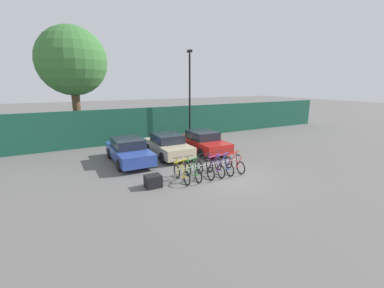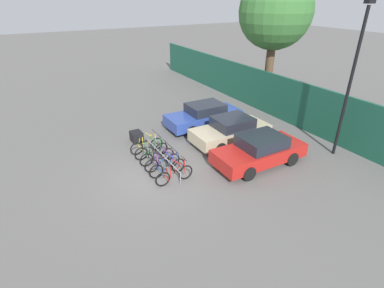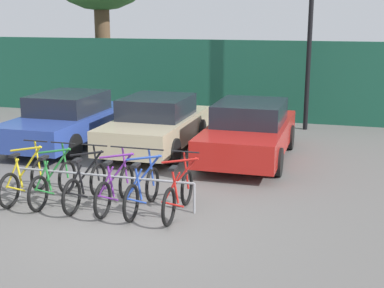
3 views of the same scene
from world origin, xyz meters
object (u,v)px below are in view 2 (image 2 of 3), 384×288
at_px(bicycle_blue, 167,167).
at_px(bicycle_red, 174,175).
at_px(bicycle_purple, 162,162).
at_px(bicycle_black, 157,156).
at_px(car_beige, 231,130).
at_px(bicycle_yellow, 147,145).
at_px(tree_behind_hoarding, 275,12).
at_px(car_blue, 204,115).
at_px(bike_rack, 162,156).
at_px(cargo_crate, 137,137).
at_px(lamp_post, 352,77).
at_px(car_red, 260,150).
at_px(bicycle_green, 151,150).

xyz_separation_m(bicycle_blue, bicycle_red, (0.68, 0.00, 0.00)).
xyz_separation_m(bicycle_purple, bicycle_red, (1.20, 0.00, 0.00)).
height_order(bicycle_black, car_beige, car_beige).
relative_size(bicycle_purple, car_beige, 0.41).
relative_size(bicycle_yellow, tree_behind_hoarding, 0.20).
bearing_deg(car_beige, car_blue, -177.44).
bearing_deg(tree_behind_hoarding, car_blue, -73.13).
bearing_deg(bicycle_purple, bicycle_black, -177.42).
xyz_separation_m(bike_rack, cargo_crate, (-2.94, -0.17, -0.21)).
distance_m(bicycle_yellow, lamp_post, 9.86).
bearing_deg(lamp_post, bicycle_black, -113.04).
distance_m(bike_rack, bicycle_yellow, 1.54).
bearing_deg(bicycle_yellow, car_red, 48.02).
bearing_deg(bicycle_red, bicycle_yellow, -176.04).
bearing_deg(bike_rack, bicycle_red, -5.54).
xyz_separation_m(bicycle_green, car_blue, (-1.97, 4.15, 0.31)).
bearing_deg(car_red, bike_rack, -117.67).
relative_size(bicycle_blue, tree_behind_hoarding, 0.20).
xyz_separation_m(bicycle_purple, cargo_crate, (-3.27, -0.02, -0.10)).
xyz_separation_m(bike_rack, bicycle_green, (-0.93, -0.15, -0.11)).
xyz_separation_m(bicycle_purple, tree_behind_hoarding, (-5.23, 10.77, 5.58)).
distance_m(bicycle_black, cargo_crate, 2.68).
bearing_deg(cargo_crate, bicycle_yellow, 0.76).
relative_size(bike_rack, tree_behind_hoarding, 0.43).
xyz_separation_m(bicycle_green, car_beige, (0.53, 4.26, 0.31)).
relative_size(car_beige, cargo_crate, 5.91).
distance_m(bicycle_green, car_blue, 4.60).
distance_m(bike_rack, bicycle_blue, 0.88).
bearing_deg(lamp_post, cargo_crate, -127.22).
xyz_separation_m(bike_rack, bicycle_purple, (0.33, -0.15, -0.11)).
xyz_separation_m(car_beige, tree_behind_hoarding, (-4.50, 6.51, 5.27)).
bearing_deg(bicycle_purple, bicycle_yellow, -177.42).
distance_m(bicycle_yellow, bicycle_black, 1.27).
distance_m(bicycle_black, car_beige, 4.28).
relative_size(bicycle_green, lamp_post, 0.25).
height_order(bicycle_blue, lamp_post, lamp_post).
bearing_deg(car_red, tree_behind_hoarding, 136.14).
bearing_deg(tree_behind_hoarding, lamp_post, -19.22).
distance_m(bicycle_yellow, tree_behind_hoarding, 12.59).
relative_size(car_beige, tree_behind_hoarding, 0.49).
bearing_deg(cargo_crate, bicycle_black, 0.40).
relative_size(bicycle_yellow, car_beige, 0.41).
bearing_deg(bicycle_green, bicycle_purple, -2.51).
xyz_separation_m(lamp_post, cargo_crate, (-6.07, -7.99, -3.55)).
distance_m(lamp_post, cargo_crate, 10.65).
distance_m(bicycle_red, tree_behind_hoarding, 13.74).
distance_m(bicycle_green, car_red, 5.07).
bearing_deg(lamp_post, tree_behind_hoarding, 160.78).
distance_m(bicycle_green, bicycle_red, 2.46).
bearing_deg(car_beige, bicycle_green, -97.08).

